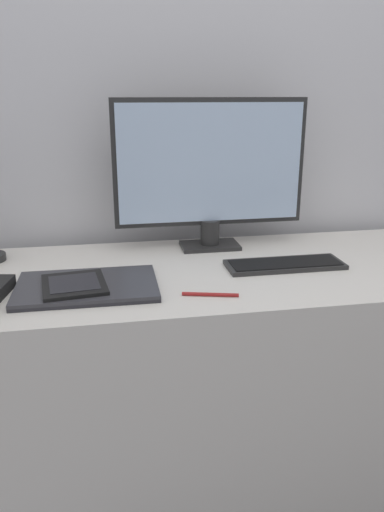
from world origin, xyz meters
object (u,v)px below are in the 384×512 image
(ereader, at_px, (74,284))
(pen, at_px, (210,294))
(monitor, at_px, (210,170))
(laptop, at_px, (87,287))
(keyboard, at_px, (285,264))

(ereader, xyz_separation_m, pen, (0.32, -0.08, -0.02))
(monitor, xyz_separation_m, laptop, (-0.38, -0.29, -0.23))
(monitor, xyz_separation_m, ereader, (-0.41, -0.31, -0.22))
(keyboard, height_order, ereader, ereader)
(keyboard, xyz_separation_m, laptop, (-0.54, -0.08, 0.00))
(laptop, xyz_separation_m, ereader, (-0.03, -0.01, 0.01))
(laptop, bearing_deg, ereader, -154.54)
(ereader, relative_size, pen, 1.36)
(monitor, relative_size, pen, 4.35)
(keyboard, height_order, laptop, laptop)
(ereader, bearing_deg, laptop, 25.46)
(keyboard, relative_size, pen, 2.45)
(keyboard, distance_m, laptop, 0.55)
(monitor, relative_size, laptop, 1.68)
(keyboard, bearing_deg, monitor, 127.66)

